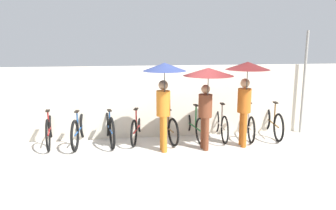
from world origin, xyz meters
TOP-DOWN VIEW (x-y plane):
  - ground_plane at (0.00, 0.00)m, footprint 30.00×30.00m
  - back_wall at (0.00, 1.85)m, footprint 13.78×0.12m
  - parked_bicycle_0 at (-2.89, 1.51)m, footprint 0.44×1.81m
  - parked_bicycle_1 at (-2.17, 1.44)m, footprint 0.44×1.83m
  - parked_bicycle_2 at (-1.44, 1.48)m, footprint 0.48×1.83m
  - parked_bicycle_3 at (-0.72, 1.55)m, footprint 0.56×1.68m
  - parked_bicycle_4 at (-0.00, 1.47)m, footprint 0.54×1.72m
  - parked_bicycle_5 at (0.72, 1.50)m, footprint 0.44×1.77m
  - parked_bicycle_6 at (1.44, 1.48)m, footprint 0.44×1.73m
  - parked_bicycle_7 at (2.17, 1.45)m, footprint 0.46×1.75m
  - parked_bicycle_8 at (2.89, 1.48)m, footprint 0.45×1.81m
  - pedestrian_leading at (-0.16, 0.54)m, footprint 0.97×0.97m
  - pedestrian_center at (0.82, 0.52)m, footprint 1.13×1.13m
  - pedestrian_trailing at (1.78, 0.63)m, footprint 1.02×1.02m
  - awning_pole at (3.83, 1.64)m, footprint 0.07×0.07m

SIDE VIEW (x-z plane):
  - ground_plane at x=0.00m, z-range 0.00..0.00m
  - parked_bicycle_3 at x=-0.72m, z-range -0.18..0.89m
  - parked_bicycle_7 at x=2.17m, z-range -0.18..0.91m
  - parked_bicycle_5 at x=0.72m, z-range -0.14..0.87m
  - parked_bicycle_4 at x=0.00m, z-range -0.16..0.89m
  - parked_bicycle_6 at x=1.44m, z-range -0.14..0.90m
  - parked_bicycle_8 at x=2.89m, z-range -0.11..0.87m
  - parked_bicycle_1 at x=-2.17m, z-range -0.17..0.94m
  - parked_bicycle_2 at x=-1.44m, z-range -0.16..0.96m
  - parked_bicycle_0 at x=-2.89m, z-range -0.15..0.95m
  - back_wall at x=0.00m, z-range 0.00..1.89m
  - awning_pole at x=3.83m, z-range 0.00..2.80m
  - pedestrian_center at x=0.82m, z-range 0.61..2.56m
  - pedestrian_leading at x=-0.16m, z-range 0.58..2.64m
  - pedestrian_trailing at x=1.78m, z-range 0.60..2.66m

